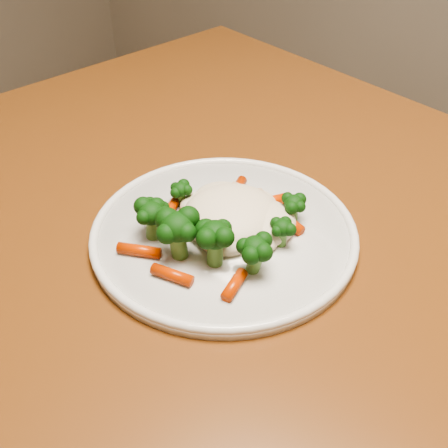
# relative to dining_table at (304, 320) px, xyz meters

# --- Properties ---
(dining_table) EXTENTS (1.34, 1.05, 0.75)m
(dining_table) POSITION_rel_dining_table_xyz_m (0.00, 0.00, 0.00)
(dining_table) COLOR brown
(dining_table) RESTS_ON ground
(plate) EXTENTS (0.29, 0.29, 0.01)m
(plate) POSITION_rel_dining_table_xyz_m (-0.09, -0.03, 0.11)
(plate) COLOR white
(plate) RESTS_ON dining_table
(meal) EXTENTS (0.17, 0.19, 0.05)m
(meal) POSITION_rel_dining_table_xyz_m (-0.09, -0.04, 0.13)
(meal) COLOR beige
(meal) RESTS_ON plate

